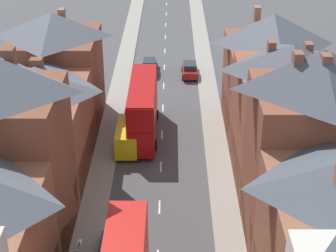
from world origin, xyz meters
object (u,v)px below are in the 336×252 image
Objects in this scene: car_mid_black at (149,66)px; car_parked_left_b at (190,69)px; double_decker_bus_lead at (143,108)px; delivery_van at (128,136)px; car_near_blue at (112,249)px.

car_mid_black is 1.03× the size of car_parked_left_b.
double_decker_bus_lead is 16.33m from car_mid_black.
double_decker_bus_lead is 15.93m from car_parked_left_b.
car_mid_black is 0.86× the size of delivery_van.
car_near_blue is at bearing -92.16° from car_mid_black.
double_decker_bus_lead is at bearing -108.09° from car_parked_left_b.
double_decker_bus_lead is at bearing 85.94° from car_near_blue.
car_parked_left_b is at bearing -13.50° from car_mid_black.
car_near_blue is 0.85× the size of delivery_van.
car_mid_black is (1.30, 34.40, -0.02)m from car_near_blue.
double_decker_bus_lead is 2.08× the size of delivery_van.
double_decker_bus_lead reaches higher than delivery_van.
car_near_blue is 0.98× the size of car_mid_black.
car_mid_black is at bearing 86.12° from delivery_van.
car_near_blue is 1.02× the size of car_parked_left_b.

